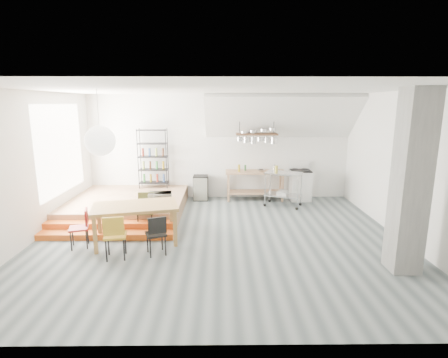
{
  "coord_description": "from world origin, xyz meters",
  "views": [
    {
      "loc": [
        0.04,
        -7.29,
        2.93
      ],
      "look_at": [
        0.13,
        0.8,
        1.17
      ],
      "focal_mm": 28.0,
      "sensor_mm": 36.0,
      "label": 1
    }
  ],
  "objects_px": {
    "rolling_cart": "(283,184)",
    "stove": "(300,185)",
    "dining_table": "(135,209)",
    "mini_fridge": "(201,188)"
  },
  "relations": [
    {
      "from": "rolling_cart",
      "to": "stove",
      "type": "bearing_deg",
      "value": 70.85
    },
    {
      "from": "dining_table",
      "to": "mini_fridge",
      "type": "relative_size",
      "value": 2.54
    },
    {
      "from": "mini_fridge",
      "to": "stove",
      "type": "bearing_deg",
      "value": -0.82
    },
    {
      "from": "mini_fridge",
      "to": "dining_table",
      "type": "bearing_deg",
      "value": -109.32
    },
    {
      "from": "stove",
      "to": "rolling_cart",
      "type": "bearing_deg",
      "value": -133.45
    },
    {
      "from": "stove",
      "to": "dining_table",
      "type": "distance_m",
      "value": 5.43
    },
    {
      "from": "stove",
      "to": "mini_fridge",
      "type": "relative_size",
      "value": 1.55
    },
    {
      "from": "dining_table",
      "to": "rolling_cart",
      "type": "relative_size",
      "value": 1.69
    },
    {
      "from": "stove",
      "to": "rolling_cart",
      "type": "relative_size",
      "value": 1.03
    },
    {
      "from": "dining_table",
      "to": "mini_fridge",
      "type": "xyz_separation_m",
      "value": [
        1.19,
        3.4,
        -0.36
      ]
    }
  ]
}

